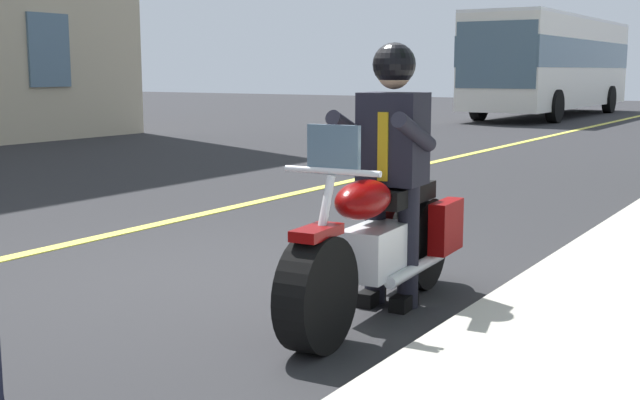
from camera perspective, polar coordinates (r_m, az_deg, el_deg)
ground_plane at (r=6.30m, az=-6.00°, el=-5.39°), size 80.00×80.00×0.00m
lane_center_stripe at (r=7.67m, az=-17.85°, el=-3.13°), size 60.00×0.16×0.01m
motorcycle_main at (r=5.29m, az=4.17°, el=-3.11°), size 2.22×0.69×1.26m
rider_main at (r=5.37m, az=5.04°, el=3.37°), size 0.65×0.58×1.74m
bus_near at (r=29.36m, az=15.89°, el=9.29°), size 11.05×2.70×3.30m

